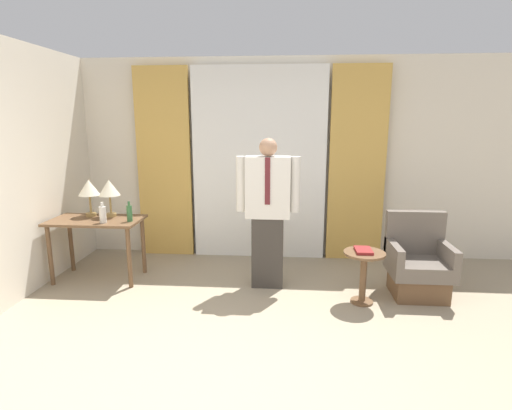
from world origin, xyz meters
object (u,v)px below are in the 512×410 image
object	(u,v)px
table_lamp_right	(109,189)
person	(268,209)
table_lamp_left	(89,189)
book	(363,250)
side_table	(364,269)
bottle_by_lamp	(103,214)
desk	(97,229)
bottle_near_edge	(129,213)
armchair	(418,266)

from	to	relation	value
table_lamp_right	person	distance (m)	1.92
table_lamp_left	book	bearing A→B (deg)	-9.99
table_lamp_left	side_table	xyz separation A→B (m)	(3.17, -0.56, -0.70)
bottle_by_lamp	side_table	bearing A→B (deg)	-5.28
desk	bottle_by_lamp	bearing A→B (deg)	-43.22
table_lamp_right	side_table	bearing A→B (deg)	-10.93
table_lamp_right	side_table	xyz separation A→B (m)	(2.92, -0.56, -0.70)
bottle_near_edge	book	xyz separation A→B (m)	(2.59, -0.34, -0.27)
side_table	bottle_near_edge	bearing A→B (deg)	172.33
desk	book	world-z (taller)	desk
table_lamp_left	armchair	distance (m)	3.88
person	book	size ratio (longest dim) A/B	7.21
table_lamp_left	person	xyz separation A→B (m)	(2.15, -0.20, -0.16)
bottle_by_lamp	side_table	xyz separation A→B (m)	(2.88, -0.27, -0.46)
bottle_near_edge	bottle_by_lamp	bearing A→B (deg)	-163.09
bottle_by_lamp	person	size ratio (longest dim) A/B	0.14
table_lamp_left	table_lamp_right	xyz separation A→B (m)	(0.25, 0.00, 0.00)
table_lamp_right	armchair	xyz separation A→B (m)	(3.55, -0.31, -0.75)
desk	table_lamp_left	xyz separation A→B (m)	(-0.13, 0.14, 0.45)
table_lamp_right	armchair	distance (m)	3.64
person	side_table	distance (m)	1.20
bottle_near_edge	side_table	size ratio (longest dim) A/B	0.42
bottle_by_lamp	person	distance (m)	1.87
armchair	table_lamp_left	bearing A→B (deg)	175.38
bottle_by_lamp	armchair	distance (m)	3.55
bottle_near_edge	person	bearing A→B (deg)	0.58
desk	table_lamp_right	distance (m)	0.49
person	side_table	xyz separation A→B (m)	(1.01, -0.37, -0.53)
table_lamp_right	armchair	bearing A→B (deg)	-4.94
bottle_by_lamp	person	bearing A→B (deg)	3.08
person	table_lamp_left	bearing A→B (deg)	174.77
bottle_by_lamp	side_table	size ratio (longest dim) A/B	0.43
armchair	side_table	world-z (taller)	armchair
bottle_by_lamp	desk	bearing A→B (deg)	136.78
table_lamp_left	table_lamp_right	distance (m)	0.25
side_table	bottle_by_lamp	bearing A→B (deg)	174.72
table_lamp_right	bottle_by_lamp	xyz separation A→B (m)	(0.04, -0.30, -0.24)
desk	bottle_near_edge	bearing A→B (deg)	-9.02
table_lamp_left	armchair	world-z (taller)	table_lamp_left
table_lamp_left	desk	bearing A→B (deg)	-48.81
side_table	table_lamp_left	bearing A→B (deg)	169.91
bottle_near_edge	side_table	world-z (taller)	bottle_near_edge
desk	table_lamp_left	size ratio (longest dim) A/B	2.36
table_lamp_right	book	size ratio (longest dim) A/B	1.90
desk	table_lamp_left	world-z (taller)	table_lamp_left
book	desk	bearing A→B (deg)	172.25
table_lamp_right	bottle_near_edge	bearing A→B (deg)	-33.98
desk	table_lamp_right	size ratio (longest dim) A/B	2.36
bottle_by_lamp	side_table	distance (m)	2.93
table_lamp_right	side_table	world-z (taller)	table_lamp_right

